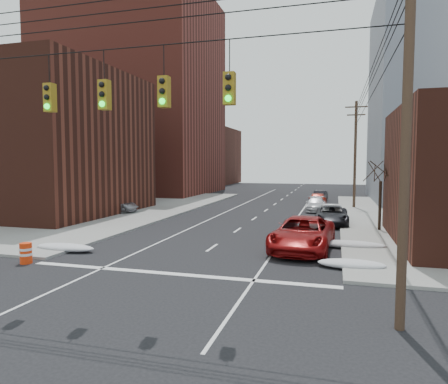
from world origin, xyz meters
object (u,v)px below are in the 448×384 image
Objects in this scene: lot_car_a at (79,207)px; construction_barrel at (26,253)px; red_pickup at (303,234)px; parked_car_a at (301,235)px; parked_car_f at (320,196)px; parked_car_e at (317,200)px; parked_car_c at (332,215)px; parked_car_b at (332,213)px; lot_car_d at (112,199)px; lot_car_c at (59,201)px; parked_car_d at (316,204)px; lot_car_b at (113,205)px.

lot_car_a reaches higher than construction_barrel.
construction_barrel is at bearing -148.44° from red_pickup.
parked_car_a reaches higher than parked_car_f.
parked_car_e reaches higher than construction_barrel.
parked_car_c is 1.26× the size of lot_car_a.
parked_car_b is (1.60, 10.14, 0.01)m from parked_car_a.
lot_car_d reaches higher than lot_car_a.
parked_car_e reaches higher than parked_car_f.
parked_car_c is at bearing -72.81° from lot_car_c.
parked_car_d is 10.04m from parked_car_f.
lot_car_c is (-4.42, 3.03, 0.08)m from lot_car_a.
parked_car_e is 20.98m from lot_car_b.
lot_car_b is 4.71× the size of construction_barrel.
lot_car_b is (-18.08, -10.65, 0.02)m from parked_car_e.
lot_car_a is at bearing 179.43° from parked_car_b.
construction_barrel is (12.25, -18.05, -0.41)m from lot_car_c.
red_pickup is 9.74m from parked_car_c.
parked_car_d is at bearing 94.19° from parked_car_a.
parked_car_e is at bearing -82.34° from parked_car_f.
parked_car_f is at bearing 89.88° from parked_car_e.
lot_car_a is (-21.73, -1.06, 0.11)m from parked_car_c.
lot_car_b is 1.10× the size of lot_car_d.
parked_car_d is 1.00× the size of lot_car_b.
lot_car_b is (-18.08, 10.01, 0.10)m from parked_car_a.
parked_car_d is at bearing 96.11° from parked_car_b.
lot_car_a is at bearing 161.29° from red_pickup.
parked_car_f is at bearing -66.57° from lot_car_d.
parked_car_d is 1.10× the size of lot_car_d.
parked_car_e reaches higher than lot_car_b.
parked_car_c is 18.40m from parked_car_f.
parked_car_a is 4.13× the size of construction_barrel.
parked_car_d is 1.02× the size of parked_car_e.
lot_car_c is at bearing 73.17° from lot_car_b.
lot_car_a reaches higher than parked_car_b.
lot_car_b reaches higher than parked_car_b.
parked_car_a is 0.97× the size of lot_car_a.
parked_car_c is at bearing -77.35° from parked_car_f.
parked_car_e is (-1.60, 10.52, 0.08)m from parked_car_b.
lot_car_c is (-24.55, -6.32, 0.25)m from parked_car_d.
parked_car_a is at bearing -82.34° from parked_car_f.
red_pickup is 6.63× the size of construction_barrel.
parked_car_c is 1.15× the size of parked_car_e.
red_pickup is at bearing -130.79° from lot_car_b.
lot_car_d is (-1.26, 7.44, 0.03)m from lot_car_a.
parked_car_c is 21.76m from lot_car_a.
red_pickup is 0.87m from parked_car_a.
red_pickup is at bearing -104.34° from parked_car_b.
lot_car_a is at bearing 163.13° from parked_car_a.
parked_car_c is at bearing -80.34° from parked_car_d.
parked_car_a is 0.89× the size of parked_car_e.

